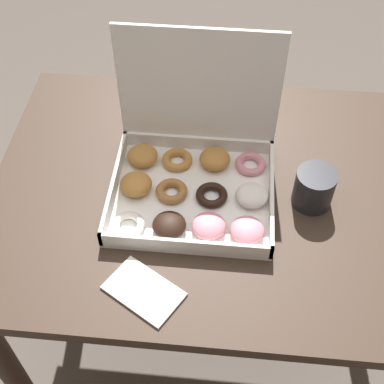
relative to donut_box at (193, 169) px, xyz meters
The scene contains 5 objects.
ground_plane 0.79m from the donut_box, ahead, with size 8.00×8.00×0.00m, color #564C44.
dining_table 0.18m from the donut_box, ahead, with size 1.00×0.75×0.73m.
donut_box is the anchor object (origin of this frame).
coffee_mug 0.26m from the donut_box, ahead, with size 0.09×0.09×0.09m.
paper_napkin 0.29m from the donut_box, 104.17° to the right, with size 0.17×0.15×0.01m.
Camera 1 is at (0.03, -0.78, 1.65)m, focal length 50.00 mm.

